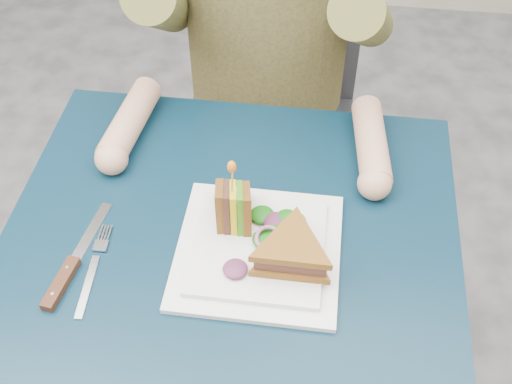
# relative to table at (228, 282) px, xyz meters

# --- Properties ---
(table) EXTENTS (0.75, 0.75, 0.73)m
(table) POSITION_rel_table_xyz_m (0.00, 0.00, 0.00)
(table) COLOR black
(table) RESTS_ON ground
(chair) EXTENTS (0.42, 0.40, 0.93)m
(chair) POSITION_rel_table_xyz_m (0.00, 0.65, -0.11)
(chair) COLOR #47474C
(chair) RESTS_ON ground
(plate) EXTENTS (0.26, 0.26, 0.02)m
(plate) POSITION_rel_table_xyz_m (0.05, 0.01, 0.09)
(plate) COLOR white
(plate) RESTS_ON table
(sandwich_flat) EXTENTS (0.14, 0.14, 0.05)m
(sandwich_flat) POSITION_rel_table_xyz_m (0.11, -0.02, 0.12)
(sandwich_flat) COLOR brown
(sandwich_flat) RESTS_ON plate
(sandwich_upright) EXTENTS (0.08, 0.12, 0.12)m
(sandwich_upright) POSITION_rel_table_xyz_m (0.00, 0.05, 0.13)
(sandwich_upright) COLOR brown
(sandwich_upright) RESTS_ON plate
(fork) EXTENTS (0.02, 0.18, 0.01)m
(fork) POSITION_rel_table_xyz_m (-0.20, -0.06, 0.08)
(fork) COLOR silver
(fork) RESTS_ON table
(knife) EXTENTS (0.05, 0.22, 0.02)m
(knife) POSITION_rel_table_xyz_m (-0.24, -0.07, 0.09)
(knife) COLOR silver
(knife) RESTS_ON table
(toothpick) EXTENTS (0.01, 0.01, 0.06)m
(toothpick) POSITION_rel_table_xyz_m (0.00, 0.05, 0.20)
(toothpick) COLOR tan
(toothpick) RESTS_ON sandwich_upright
(toothpick_frill) EXTENTS (0.01, 0.01, 0.02)m
(toothpick_frill) POSITION_rel_table_xyz_m (0.00, 0.05, 0.23)
(toothpick_frill) COLOR orange
(toothpick_frill) RESTS_ON sandwich_upright
(lettuce_spill) EXTENTS (0.15, 0.13, 0.02)m
(lettuce_spill) POSITION_rel_table_xyz_m (0.06, 0.02, 0.11)
(lettuce_spill) COLOR #337A14
(lettuce_spill) RESTS_ON plate
(onion_ring) EXTENTS (0.04, 0.04, 0.02)m
(onion_ring) POSITION_rel_table_xyz_m (0.07, 0.01, 0.11)
(onion_ring) COLOR #9E4C7A
(onion_ring) RESTS_ON plate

